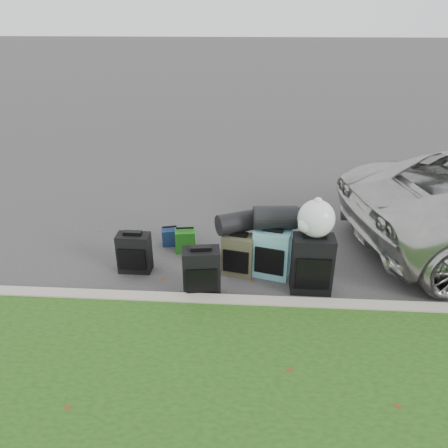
# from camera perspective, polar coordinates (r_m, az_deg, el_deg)

# --- Properties ---
(ground) EXTENTS (120.00, 120.00, 0.00)m
(ground) POSITION_cam_1_polar(r_m,az_deg,el_deg) (6.19, 0.81, -5.42)
(ground) COLOR #383535
(ground) RESTS_ON ground
(curb) EXTENTS (120.00, 0.18, 0.15)m
(curb) POSITION_cam_1_polar(r_m,az_deg,el_deg) (5.32, 0.23, -10.35)
(curb) COLOR #9E937F
(curb) RESTS_ON ground
(suitcase_small_black) EXTENTS (0.44, 0.25, 0.55)m
(suitcase_small_black) POSITION_cam_1_polar(r_m,az_deg,el_deg) (6.07, -11.61, -3.69)
(suitcase_small_black) COLOR black
(suitcase_small_black) RESTS_ON ground
(suitcase_large_black_left) EXTENTS (0.49, 0.33, 0.66)m
(suitcase_large_black_left) POSITION_cam_1_polar(r_m,az_deg,el_deg) (5.41, -2.95, -6.43)
(suitcase_large_black_left) COLOR black
(suitcase_large_black_left) RESTS_ON ground
(suitcase_olive) EXTENTS (0.46, 0.34, 0.57)m
(suitcase_olive) POSITION_cam_1_polar(r_m,az_deg,el_deg) (5.88, 1.91, -4.02)
(suitcase_olive) COLOR #373623
(suitcase_olive) RESTS_ON ground
(suitcase_teal) EXTENTS (0.53, 0.39, 0.67)m
(suitcase_teal) POSITION_cam_1_polar(r_m,az_deg,el_deg) (5.84, 6.27, -3.84)
(suitcase_teal) COLOR #5B9AA9
(suitcase_teal) RESTS_ON ground
(suitcase_large_black_right) EXTENTS (0.51, 0.31, 0.76)m
(suitcase_large_black_right) POSITION_cam_1_polar(r_m,az_deg,el_deg) (5.60, 11.42, -5.17)
(suitcase_large_black_right) COLOR black
(suitcase_large_black_right) RESTS_ON ground
(tote_green) EXTENTS (0.32, 0.27, 0.33)m
(tote_green) POSITION_cam_1_polar(r_m,az_deg,el_deg) (6.52, -5.07, -2.13)
(tote_green) COLOR #1F6A17
(tote_green) RESTS_ON ground
(tote_navy) EXTENTS (0.28, 0.24, 0.26)m
(tote_navy) POSITION_cam_1_polar(r_m,az_deg,el_deg) (6.73, -7.08, -1.65)
(tote_navy) COLOR navy
(tote_navy) RESTS_ON ground
(duffel_left) EXTENTS (0.59, 0.48, 0.28)m
(duffel_left) POSITION_cam_1_polar(r_m,az_deg,el_deg) (5.78, 1.65, 0.20)
(duffel_left) COLOR black
(duffel_left) RESTS_ON suitcase_olive
(duffel_right) EXTENTS (0.58, 0.36, 0.31)m
(duffel_right) POSITION_cam_1_polar(r_m,az_deg,el_deg) (5.69, 6.67, 0.84)
(duffel_right) COLOR black
(duffel_right) RESTS_ON suitcase_teal
(trash_bag) EXTENTS (0.45, 0.45, 0.45)m
(trash_bag) POSITION_cam_1_polar(r_m,az_deg,el_deg) (5.36, 11.96, 0.69)
(trash_bag) COLOR white
(trash_bag) RESTS_ON suitcase_large_black_right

